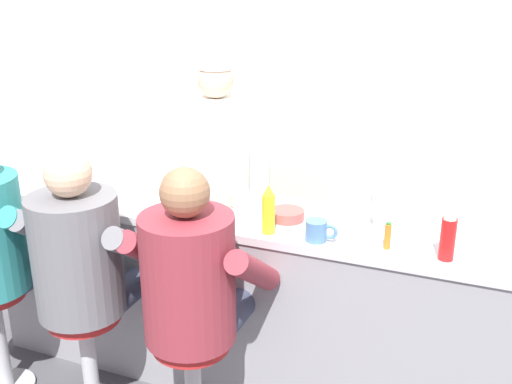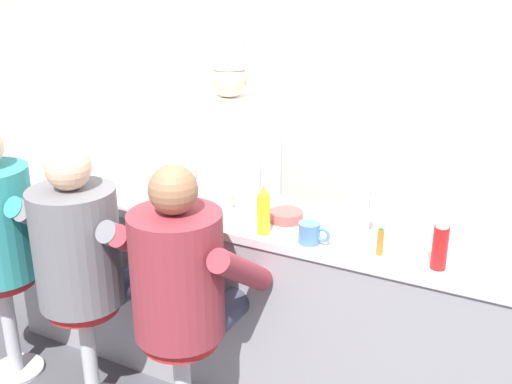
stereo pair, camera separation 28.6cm
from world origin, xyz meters
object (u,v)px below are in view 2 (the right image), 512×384
Objects in this scene: ketchup_bottle_red at (440,244)px; coffee_mug_blue at (310,233)px; cereal_bowl at (286,216)px; napkin_dispenser_chrome at (203,204)px; water_pitcher_clear at (356,206)px; breakfast_plate at (102,188)px; coffee_mug_tan at (227,199)px; hot_sauce_bottle_orange at (380,242)px; diner_seated_maroon at (182,281)px; mustard_bottle_yellow at (263,211)px; diner_seated_teal at (0,229)px; cook_in_whites_near at (231,170)px; diner_seated_grey at (83,253)px.

ketchup_bottle_red is 1.57× the size of coffee_mug_blue.
cereal_bowl is 1.32× the size of napkin_dispenser_chrome.
napkin_dispenser_chrome is at bearing -165.04° from water_pitcher_clear.
cereal_bowl is at bearing 138.41° from coffee_mug_blue.
coffee_mug_tan reaches higher than breakfast_plate.
hot_sauce_bottle_orange reaches higher than cereal_bowl.
hot_sauce_bottle_orange is at bearing 27.79° from diner_seated_maroon.
mustard_bottle_yellow is 0.42m from water_pitcher_clear.
diner_seated_maroon is at bearing -159.00° from ketchup_bottle_red.
diner_seated_maroon is (0.15, -0.40, -0.19)m from napkin_dispenser_chrome.
ketchup_bottle_red is 1.80m from breakfast_plate.
ketchup_bottle_red reaches higher than hot_sauce_bottle_orange.
ketchup_bottle_red is 1.41× the size of cereal_bowl.
diner_seated_teal is (-1.55, -0.35, -0.16)m from coffee_mug_blue.
cook_in_whites_near is (-1.39, 0.74, -0.12)m from ketchup_bottle_red.
napkin_dispenser_chrome is at bearing 44.42° from diner_seated_grey.
diner_seated_teal is at bearing 179.92° from diner_seated_maroon.
hot_sauce_bottle_orange is 0.30m from coffee_mug_blue.
hot_sauce_bottle_orange is 0.09× the size of diner_seated_grey.
ketchup_bottle_red reaches higher than coffee_mug_blue.
napkin_dispenser_chrome is at bearing 178.58° from ketchup_bottle_red.
diner_seated_grey reaches higher than mustard_bottle_yellow.
diner_seated_teal is at bearing -169.91° from ketchup_bottle_red.
mustard_bottle_yellow is at bearing -8.04° from napkin_dispenser_chrome.
coffee_mug_blue is at bearing -116.67° from water_pitcher_clear.
diner_seated_maroon is at bearing -0.08° from diner_seated_teal.
diner_seated_maroon is (-0.21, -0.35, -0.24)m from mustard_bottle_yellow.
hot_sauce_bottle_orange is 0.98× the size of napkin_dispenser_chrome.
mustard_bottle_yellow is 1.94× the size of coffee_mug_tan.
hot_sauce_bottle_orange is at bearing -1.04° from napkin_dispenser_chrome.
cook_in_whites_near is at bearing 58.42° from breakfast_plate.
napkin_dispenser_chrome is (-0.05, -0.16, 0.02)m from coffee_mug_tan.
ketchup_bottle_red is 0.13× the size of cook_in_whites_near.
mustard_bottle_yellow is at bearing -176.29° from hot_sauce_bottle_orange.
diner_seated_grey is (-1.29, -0.39, -0.18)m from hot_sauce_bottle_orange.
diner_seated_maroon reaches higher than cereal_bowl.
diner_seated_maroon is (1.12, -0.00, -0.01)m from diner_seated_teal.
napkin_dispenser_chrome is at bearing 110.44° from diner_seated_maroon.
diner_seated_maroon reaches higher than hot_sauce_bottle_orange.
mustard_bottle_yellow is 1.93× the size of hot_sauce_bottle_orange.
cook_in_whites_near is (-0.31, 0.56, -0.05)m from coffee_mug_tan.
diner_seated_grey is 0.56m from diner_seated_maroon.
ketchup_bottle_red is at bearing -2.79° from hot_sauce_bottle_orange.
mustard_bottle_yellow is 0.24m from coffee_mug_blue.
coffee_mug_blue is at bearing 19.51° from diner_seated_grey.
cereal_bowl is 1.11× the size of coffee_mug_blue.
ketchup_bottle_red is at bearing -11.87° from cereal_bowl.
napkin_dispenser_chrome is 0.76m from cook_in_whites_near.
coffee_mug_tan is 0.97× the size of napkin_dispenser_chrome.
hot_sauce_bottle_orange is 0.85m from diner_seated_maroon.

